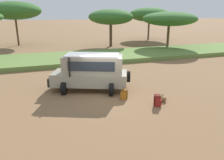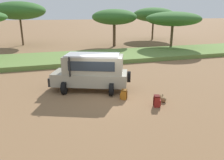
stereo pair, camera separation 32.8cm
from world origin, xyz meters
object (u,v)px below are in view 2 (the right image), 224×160
Objects in this scene: backpack_cluster_center at (157,101)px; acacia_tree_centre_back at (19,11)px; safari_vehicle at (92,71)px; acacia_tree_far_right at (173,19)px; backpack_beside_front_wheel at (124,95)px; duffel_bag_low_black_case at (163,98)px; acacia_tree_right_mid at (114,17)px; acacia_tree_distant_right at (153,15)px.

backpack_cluster_center is 0.08× the size of acacia_tree_centre_back.
acacia_tree_far_right is at bearing 42.74° from safari_vehicle.
backpack_cluster_center is (1.38, -1.56, 0.02)m from backpack_beside_front_wheel.
backpack_beside_front_wheel is at bearing 157.09° from duffel_bag_low_black_case.
acacia_tree_far_right reaches higher than safari_vehicle.
acacia_tree_right_mid is (4.08, 21.72, 4.24)m from duffel_bag_low_black_case.
safari_vehicle is 0.69× the size of acacia_tree_far_right.
safari_vehicle is 8.89× the size of backpack_beside_front_wheel.
safari_vehicle is 19.93m from acacia_tree_far_right.
duffel_bag_low_black_case is at bearing -22.91° from backpack_beside_front_wheel.
safari_vehicle is at bearing 126.41° from backpack_cluster_center.
acacia_tree_far_right is (20.43, -10.74, -1.12)m from acacia_tree_centre_back.
safari_vehicle is at bearing 138.43° from duffel_bag_low_black_case.
acacia_tree_centre_back reaches higher than acacia_tree_right_mid.
duffel_bag_low_black_case is at bearing -100.63° from acacia_tree_right_mid.
backpack_beside_front_wheel is 0.07× the size of acacia_tree_distant_right.
backpack_cluster_center is at bearing -138.78° from duffel_bag_low_black_case.
backpack_beside_front_wheel is at bearing -106.60° from acacia_tree_right_mid.
acacia_tree_far_right is at bearing 50.22° from backpack_beside_front_wheel.
safari_vehicle is at bearing -76.15° from acacia_tree_centre_back.
backpack_cluster_center reaches higher than duffel_bag_low_black_case.
backpack_beside_front_wheel is at bearing 131.48° from backpack_cluster_center.
backpack_beside_front_wheel is 0.08× the size of acacia_tree_centre_back.
acacia_tree_distant_right reaches higher than backpack_beside_front_wheel.
acacia_tree_far_right reaches higher than backpack_beside_front_wheel.
acacia_tree_centre_back is at bearing 107.43° from backpack_cluster_center.
backpack_cluster_center is 0.08× the size of acacia_tree_distant_right.
acacia_tree_centre_back reaches higher than backpack_cluster_center.
acacia_tree_distant_right is at bearing 1.54° from acacia_tree_centre_back.
acacia_tree_centre_back is 1.09× the size of acacia_tree_right_mid.
acacia_tree_right_mid is (4.83, 22.38, 4.07)m from backpack_cluster_center.
safari_vehicle reaches higher than backpack_cluster_center.
acacia_tree_centre_back is (-8.78, 27.96, 5.00)m from backpack_cluster_center.
backpack_beside_front_wheel is 0.08× the size of acacia_tree_far_right.
acacia_tree_centre_back reaches higher than duffel_bag_low_black_case.
acacia_tree_centre_back reaches higher than acacia_tree_far_right.
acacia_tree_far_right is at bearing -37.12° from acacia_tree_right_mid.
acacia_tree_right_mid reaches higher than safari_vehicle.
acacia_tree_far_right is at bearing 56.63° from duffel_bag_low_black_case.
backpack_cluster_center is 0.09× the size of acacia_tree_right_mid.
acacia_tree_right_mid is at bearing 67.57° from safari_vehicle.
backpack_beside_front_wheel is 27.87m from acacia_tree_centre_back.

